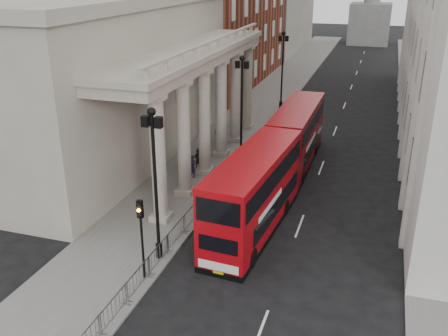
{
  "coord_description": "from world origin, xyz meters",
  "views": [
    {
      "loc": [
        9.81,
        -17.04,
        14.66
      ],
      "look_at": [
        1.16,
        9.97,
        3.23
      ],
      "focal_mm": 40.0,
      "sensor_mm": 36.0,
      "label": 1
    }
  ],
  "objects_px": {
    "lamp_post_mid": "(242,100)",
    "pedestrian_a": "(192,167)",
    "lamp_post_north": "(282,65)",
    "bus_near": "(254,192)",
    "pedestrian_b": "(198,158)",
    "pedestrian_c": "(220,131)",
    "lamp_post_south": "(155,175)",
    "bus_far": "(297,135)",
    "traffic_light": "(141,225)"
  },
  "relations": [
    {
      "from": "lamp_post_mid",
      "to": "bus_far",
      "type": "height_order",
      "value": "lamp_post_mid"
    },
    {
      "from": "bus_far",
      "to": "pedestrian_a",
      "type": "height_order",
      "value": "bus_far"
    },
    {
      "from": "lamp_post_south",
      "to": "pedestrian_b",
      "type": "distance_m",
      "value": 13.66
    },
    {
      "from": "lamp_post_mid",
      "to": "lamp_post_north",
      "type": "xyz_separation_m",
      "value": [
        0.0,
        16.0,
        0.0
      ]
    },
    {
      "from": "lamp_post_south",
      "to": "bus_near",
      "type": "distance_m",
      "value": 6.66
    },
    {
      "from": "pedestrian_b",
      "to": "pedestrian_c",
      "type": "height_order",
      "value": "pedestrian_c"
    },
    {
      "from": "pedestrian_a",
      "to": "pedestrian_c",
      "type": "bearing_deg",
      "value": 109.36
    },
    {
      "from": "lamp_post_mid",
      "to": "pedestrian_c",
      "type": "xyz_separation_m",
      "value": [
        -2.95,
        3.35,
        -3.83
      ]
    },
    {
      "from": "pedestrian_b",
      "to": "pedestrian_c",
      "type": "distance_m",
      "value": 6.56
    },
    {
      "from": "traffic_light",
      "to": "pedestrian_c",
      "type": "relative_size",
      "value": 2.25
    },
    {
      "from": "lamp_post_south",
      "to": "pedestrian_b",
      "type": "xyz_separation_m",
      "value": [
        -2.53,
        12.81,
        -4.01
      ]
    },
    {
      "from": "lamp_post_south",
      "to": "lamp_post_north",
      "type": "distance_m",
      "value": 32.0
    },
    {
      "from": "bus_near",
      "to": "pedestrian_b",
      "type": "relative_size",
      "value": 7.21
    },
    {
      "from": "bus_far",
      "to": "pedestrian_a",
      "type": "distance_m",
      "value": 8.73
    },
    {
      "from": "lamp_post_mid",
      "to": "bus_near",
      "type": "distance_m",
      "value": 12.22
    },
    {
      "from": "traffic_light",
      "to": "pedestrian_a",
      "type": "xyz_separation_m",
      "value": [
        -2.36,
        12.87,
        -2.13
      ]
    },
    {
      "from": "lamp_post_north",
      "to": "bus_far",
      "type": "height_order",
      "value": "lamp_post_north"
    },
    {
      "from": "bus_near",
      "to": "pedestrian_c",
      "type": "bearing_deg",
      "value": 119.92
    },
    {
      "from": "lamp_post_mid",
      "to": "pedestrian_c",
      "type": "distance_m",
      "value": 5.89
    },
    {
      "from": "lamp_post_south",
      "to": "bus_near",
      "type": "xyz_separation_m",
      "value": [
        4.03,
        4.71,
        -2.42
      ]
    },
    {
      "from": "lamp_post_north",
      "to": "pedestrian_a",
      "type": "distance_m",
      "value": 21.63
    },
    {
      "from": "lamp_post_north",
      "to": "lamp_post_mid",
      "type": "bearing_deg",
      "value": -90.0
    },
    {
      "from": "lamp_post_south",
      "to": "pedestrian_a",
      "type": "xyz_separation_m",
      "value": [
        -2.26,
        10.85,
        -3.93
      ]
    },
    {
      "from": "pedestrian_a",
      "to": "lamp_post_north",
      "type": "bearing_deg",
      "value": 98.61
    },
    {
      "from": "traffic_light",
      "to": "bus_far",
      "type": "distance_m",
      "value": 18.77
    },
    {
      "from": "bus_far",
      "to": "pedestrian_b",
      "type": "height_order",
      "value": "bus_far"
    },
    {
      "from": "pedestrian_b",
      "to": "pedestrian_a",
      "type": "bearing_deg",
      "value": 111.17
    },
    {
      "from": "pedestrian_b",
      "to": "pedestrian_c",
      "type": "relative_size",
      "value": 0.81
    },
    {
      "from": "pedestrian_c",
      "to": "bus_far",
      "type": "bearing_deg",
      "value": -17.01
    },
    {
      "from": "lamp_post_north",
      "to": "bus_near",
      "type": "height_order",
      "value": "lamp_post_north"
    },
    {
      "from": "bus_far",
      "to": "pedestrian_c",
      "type": "relative_size",
      "value": 5.7
    },
    {
      "from": "pedestrian_a",
      "to": "pedestrian_c",
      "type": "relative_size",
      "value": 0.9
    },
    {
      "from": "traffic_light",
      "to": "bus_far",
      "type": "xyz_separation_m",
      "value": [
        4.37,
        18.24,
        -0.65
      ]
    },
    {
      "from": "lamp_post_north",
      "to": "traffic_light",
      "type": "bearing_deg",
      "value": -89.83
    },
    {
      "from": "lamp_post_south",
      "to": "pedestrian_b",
      "type": "bearing_deg",
      "value": 101.19
    },
    {
      "from": "bus_near",
      "to": "lamp_post_mid",
      "type": "bearing_deg",
      "value": 114.07
    },
    {
      "from": "lamp_post_north",
      "to": "bus_near",
      "type": "xyz_separation_m",
      "value": [
        4.03,
        -27.29,
        -2.42
      ]
    },
    {
      "from": "traffic_light",
      "to": "pedestrian_b",
      "type": "height_order",
      "value": "traffic_light"
    },
    {
      "from": "lamp_post_south",
      "to": "lamp_post_north",
      "type": "height_order",
      "value": "same"
    },
    {
      "from": "traffic_light",
      "to": "lamp_post_mid",
      "type": "bearing_deg",
      "value": 90.32
    },
    {
      "from": "lamp_post_mid",
      "to": "traffic_light",
      "type": "xyz_separation_m",
      "value": [
        0.1,
        -18.02,
        -1.8
      ]
    },
    {
      "from": "lamp_post_north",
      "to": "pedestrian_a",
      "type": "bearing_deg",
      "value": -96.1
    },
    {
      "from": "bus_near",
      "to": "pedestrian_a",
      "type": "height_order",
      "value": "bus_near"
    },
    {
      "from": "bus_far",
      "to": "traffic_light",
      "type": "bearing_deg",
      "value": -102.87
    },
    {
      "from": "pedestrian_c",
      "to": "pedestrian_a",
      "type": "bearing_deg",
      "value": -79.5
    },
    {
      "from": "lamp_post_mid",
      "to": "pedestrian_a",
      "type": "distance_m",
      "value": 6.86
    },
    {
      "from": "traffic_light",
      "to": "bus_near",
      "type": "height_order",
      "value": "bus_near"
    },
    {
      "from": "pedestrian_b",
      "to": "pedestrian_c",
      "type": "bearing_deg",
      "value": -73.16
    },
    {
      "from": "lamp_post_south",
      "to": "bus_near",
      "type": "relative_size",
      "value": 0.74
    },
    {
      "from": "lamp_post_mid",
      "to": "bus_near",
      "type": "bearing_deg",
      "value": -70.36
    }
  ]
}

